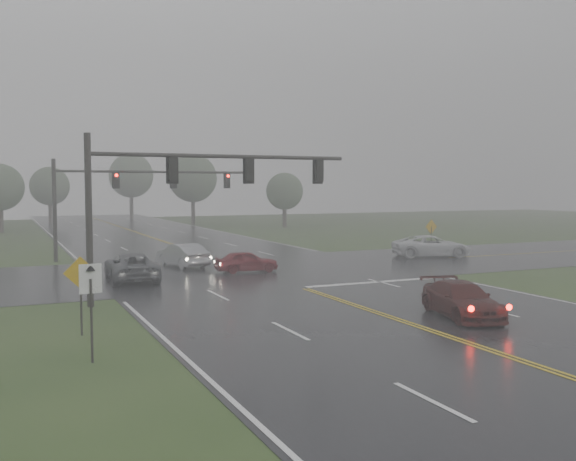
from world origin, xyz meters
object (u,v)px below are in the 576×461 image
sedan_red (246,272)px  pickup_white (432,257)px  sedan_silver (182,267)px  car_grey (132,281)px  sedan_maroon (461,317)px  signal_gantry_near (175,186)px  signal_gantry_far (120,189)px

sedan_red → pickup_white: pickup_white is taller
pickup_white → sedan_silver: bearing=102.2°
car_grey → sedan_maroon: bearing=125.9°
sedan_red → signal_gantry_near: size_ratio=0.30×
pickup_white → signal_gantry_far: (-20.31, 7.99, 4.85)m
pickup_white → signal_gantry_near: bearing=132.1°
pickup_white → signal_gantry_far: 22.36m
signal_gantry_near → sedan_maroon: bearing=-42.0°
car_grey → pickup_white: 21.78m
sedan_silver → car_grey: 5.92m
sedan_maroon → car_grey: car_grey is taller
sedan_red → signal_gantry_far: bearing=32.9°
sedan_maroon → sedan_silver: sedan_silver is taller
pickup_white → sedan_maroon: bearing=163.8°
sedan_silver → signal_gantry_far: bearing=-79.3°
sedan_red → car_grey: car_grey is taller
car_grey → pickup_white: pickup_white is taller
sedan_red → pickup_white: (14.83, 2.07, 0.00)m
sedan_red → signal_gantry_far: 12.44m
sedan_silver → car_grey: size_ratio=0.85×
pickup_white → signal_gantry_near: signal_gantry_near is taller
sedan_maroon → signal_gantry_far: size_ratio=0.34×
sedan_red → car_grey: size_ratio=0.70×
signal_gantry_near → car_grey: bearing=95.7°
sedan_silver → sedan_maroon: bearing=94.2°
car_grey → signal_gantry_far: bearing=-94.2°
sedan_maroon → pickup_white: bearing=69.5°
sedan_maroon → car_grey: (-9.75, 14.95, 0.00)m
sedan_red → sedan_silver: bearing=40.9°
sedan_silver → signal_gantry_far: (-2.66, 6.26, 4.85)m
sedan_maroon → sedan_silver: bearing=120.1°
sedan_maroon → pickup_white: (11.87, 17.61, 0.00)m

